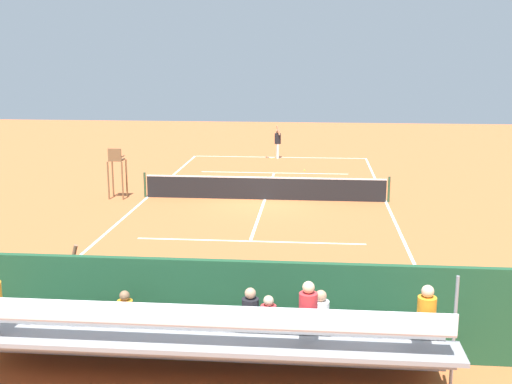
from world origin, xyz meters
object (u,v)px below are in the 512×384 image
object	(u,v)px
courtside_bench	(316,317)
equipment_bag	(226,332)
tennis_racket	(271,158)
umpire_chair	(117,168)
bleacher_stand	(204,339)
tennis_ball_near	(304,170)
tennis_net	(265,188)
line_judge	(70,287)
tennis_player	(278,141)

from	to	relation	value
courtside_bench	equipment_bag	distance (m)	1.96
tennis_racket	umpire_chair	bearing A→B (deg)	62.47
bleacher_stand	tennis_ball_near	distance (m)	22.16
courtside_bench	tennis_net	bearing A→B (deg)	-80.84
umpire_chair	tennis_racket	world-z (taller)	umpire_chair
courtside_bench	umpire_chair	bearing A→B (deg)	-57.27
equipment_bag	line_judge	size ratio (longest dim) A/B	0.47
bleacher_stand	tennis_racket	distance (m)	26.09
tennis_racket	line_judge	xyz separation A→B (m)	(2.79, 23.90, 1.00)
bleacher_stand	courtside_bench	bearing A→B (deg)	-134.26
courtside_bench	line_judge	size ratio (longest dim) A/B	0.93
umpire_chair	equipment_bag	world-z (taller)	umpire_chair
tennis_player	line_judge	bearing A→B (deg)	82.43
line_judge	tennis_ball_near	bearing A→B (deg)	-103.52
umpire_chair	equipment_bag	bearing A→B (deg)	116.09
tennis_player	tennis_net	bearing A→B (deg)	90.50
umpire_chair	tennis_player	world-z (taller)	umpire_chair
umpire_chair	line_judge	xyz separation A→B (m)	(-2.94, 12.91, -0.30)
bleacher_stand	courtside_bench	size ratio (longest dim) A/B	5.03
equipment_bag	line_judge	bearing A→B (deg)	-3.15
tennis_racket	line_judge	world-z (taller)	line_judge
line_judge	courtside_bench	bearing A→B (deg)	179.33
tennis_net	umpire_chair	xyz separation A→B (m)	(6.20, 0.30, 0.81)
umpire_chair	tennis_racket	xyz separation A→B (m)	(-5.73, -10.99, -1.30)
tennis_net	bleacher_stand	world-z (taller)	bleacher_stand
tennis_net	courtside_bench	size ratio (longest dim) A/B	5.72
bleacher_stand	umpire_chair	bearing A→B (deg)	-67.35
equipment_bag	tennis_player	xyz separation A→B (m)	(0.31, -24.03, 0.84)
tennis_ball_near	equipment_bag	bearing A→B (deg)	86.26
courtside_bench	line_judge	world-z (taller)	line_judge
umpire_chair	tennis_player	size ratio (longest dim) A/B	1.11
tennis_net	courtside_bench	world-z (taller)	tennis_net
line_judge	tennis_player	bearing A→B (deg)	-97.57
bleacher_stand	umpire_chair	world-z (taller)	bleacher_stand
tennis_player	line_judge	xyz separation A→B (m)	(3.17, 23.84, 0.00)
bleacher_stand	umpire_chair	distance (m)	16.34
umpire_chair	tennis_ball_near	xyz separation A→B (m)	(-7.73, -7.02, -1.28)
courtside_bench	tennis_player	size ratio (longest dim) A/B	0.93
bleacher_stand	tennis_racket	world-z (taller)	bleacher_stand
bleacher_stand	tennis_racket	xyz separation A→B (m)	(0.56, -26.07, -0.94)
tennis_racket	tennis_ball_near	xyz separation A→B (m)	(-2.00, 3.97, 0.02)
bleacher_stand	tennis_ball_near	world-z (taller)	bleacher_stand
courtside_bench	tennis_racket	distance (m)	24.11
tennis_net	line_judge	distance (m)	13.62
bleacher_stand	equipment_bag	size ratio (longest dim) A/B	10.07
bleacher_stand	line_judge	bearing A→B (deg)	-32.84
equipment_bag	tennis_racket	distance (m)	24.10
tennis_player	line_judge	size ratio (longest dim) A/B	1.00
tennis_net	tennis_player	world-z (taller)	tennis_player
courtside_bench	tennis_ball_near	distance (m)	20.01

